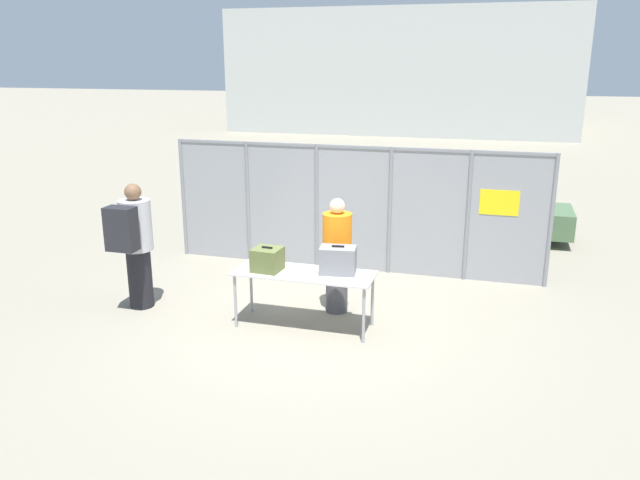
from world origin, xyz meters
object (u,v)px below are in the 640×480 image
(inspection_table, at_px, (304,277))
(suitcase_grey, at_px, (338,260))
(security_worker_near, at_px, (337,254))
(traveler_hooded, at_px, (134,242))
(suitcase_olive, at_px, (267,259))
(utility_trailer, at_px, (495,219))

(inspection_table, bearing_deg, suitcase_grey, 12.33)
(security_worker_near, bearing_deg, traveler_hooded, 23.13)
(suitcase_grey, bearing_deg, suitcase_olive, -170.64)
(security_worker_near, bearing_deg, suitcase_olive, 51.43)
(suitcase_grey, relative_size, security_worker_near, 0.31)
(inspection_table, relative_size, security_worker_near, 1.13)
(utility_trailer, bearing_deg, traveler_hooded, -133.11)
(suitcase_olive, relative_size, suitcase_grey, 0.77)
(suitcase_olive, relative_size, traveler_hooded, 0.21)
(suitcase_grey, xyz_separation_m, utility_trailer, (1.96, 5.09, -0.54))
(inspection_table, height_order, traveler_hooded, traveler_hooded)
(suitcase_olive, relative_size, security_worker_near, 0.24)
(inspection_table, bearing_deg, utility_trailer, 65.20)
(traveler_hooded, relative_size, security_worker_near, 1.10)
(utility_trailer, bearing_deg, suitcase_grey, -111.04)
(suitcase_olive, distance_m, traveler_hooded, 2.01)
(traveler_hooded, xyz_separation_m, utility_trailer, (4.89, 5.22, -0.60))
(suitcase_olive, height_order, security_worker_near, security_worker_near)
(security_worker_near, distance_m, utility_trailer, 5.03)
(suitcase_grey, xyz_separation_m, security_worker_near, (-0.15, 0.54, -0.10))
(inspection_table, distance_m, security_worker_near, 0.72)
(suitcase_olive, height_order, suitcase_grey, suitcase_grey)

